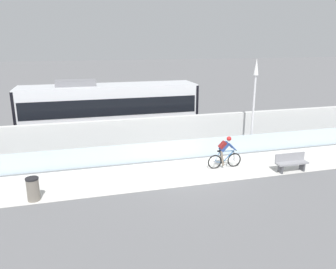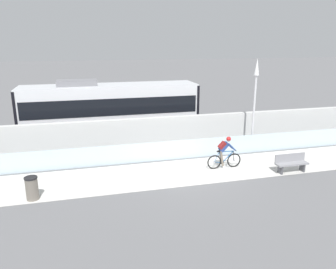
% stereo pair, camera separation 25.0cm
% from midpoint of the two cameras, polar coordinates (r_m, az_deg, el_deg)
% --- Properties ---
extents(ground_plane, '(200.00, 200.00, 0.00)m').
position_cam_midpoint_polar(ground_plane, '(16.13, 3.18, -6.37)').
color(ground_plane, slate).
extents(bike_path_deck, '(32.00, 3.20, 0.01)m').
position_cam_midpoint_polar(bike_path_deck, '(16.13, 3.18, -6.35)').
color(bike_path_deck, silver).
rests_on(bike_path_deck, ground).
extents(glass_parapet, '(32.00, 0.05, 1.03)m').
position_cam_midpoint_polar(glass_parapet, '(17.61, 1.30, -2.64)').
color(glass_parapet, silver).
rests_on(glass_parapet, ground).
extents(concrete_barrier_wall, '(32.00, 0.36, 1.92)m').
position_cam_midpoint_polar(concrete_barrier_wall, '(19.13, -0.23, 0.28)').
color(concrete_barrier_wall, silver).
rests_on(concrete_barrier_wall, ground).
extents(tram_rail_near, '(32.00, 0.08, 0.01)m').
position_cam_midpoint_polar(tram_rail_near, '(21.71, -1.93, -0.47)').
color(tram_rail_near, '#595654').
rests_on(tram_rail_near, ground).
extents(tram_rail_far, '(32.00, 0.08, 0.01)m').
position_cam_midpoint_polar(tram_rail_far, '(23.06, -2.76, 0.50)').
color(tram_rail_far, '#595654').
rests_on(tram_rail_far, ground).
extents(tram, '(11.06, 2.54, 3.81)m').
position_cam_midpoint_polar(tram, '(21.49, -10.35, 4.30)').
color(tram, silver).
rests_on(tram, ground).
extents(cyclist_on_bike, '(1.77, 0.58, 1.61)m').
position_cam_midpoint_polar(cyclist_on_bike, '(16.50, 9.34, -3.09)').
color(cyclist_on_bike, black).
rests_on(cyclist_on_bike, ground).
extents(lamp_post_antenna, '(0.28, 0.28, 5.20)m').
position_cam_midpoint_polar(lamp_post_antenna, '(18.97, 14.32, 6.86)').
color(lamp_post_antenna, gray).
rests_on(lamp_post_antenna, ground).
extents(trash_bin, '(0.51, 0.51, 0.96)m').
position_cam_midpoint_polar(trash_bin, '(14.22, -22.73, -8.69)').
color(trash_bin, slate).
rests_on(trash_bin, ground).
extents(bench, '(1.60, 0.45, 0.89)m').
position_cam_midpoint_polar(bench, '(16.97, 20.08, -4.48)').
color(bench, gray).
rests_on(bench, ground).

